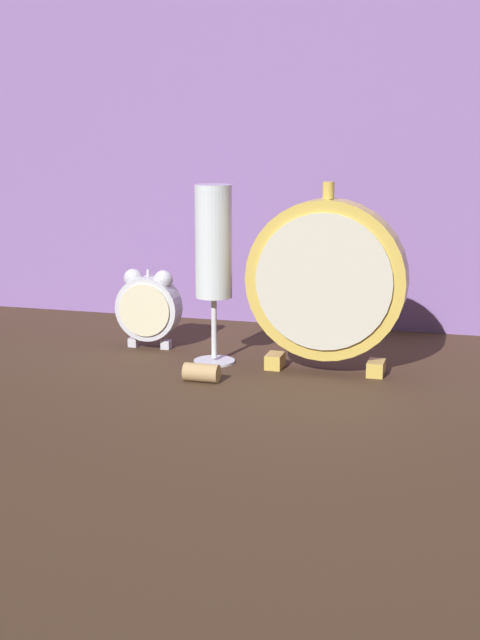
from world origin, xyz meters
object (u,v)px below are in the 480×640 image
object	(u,v)px
alarm_clock_twin_bell	(148,305)
champagne_flute	(214,253)
mantel_clock_silver	(326,281)
wine_cork	(201,373)

from	to	relation	value
alarm_clock_twin_bell	champagne_flute	bearing A→B (deg)	-23.93
mantel_clock_silver	champagne_flute	xyz separation A→B (m)	(-0.14, 0.00, 0.03)
champagne_flute	alarm_clock_twin_bell	bearing A→B (deg)	156.07
mantel_clock_silver	champagne_flute	bearing A→B (deg)	178.14
mantel_clock_silver	champagne_flute	world-z (taller)	mantel_clock_silver
alarm_clock_twin_bell	wine_cork	xyz separation A→B (m)	(0.12, -0.13, -0.05)
mantel_clock_silver	wine_cork	bearing A→B (deg)	-148.53
champagne_flute	wine_cork	distance (m)	0.16
alarm_clock_twin_bell	wine_cork	distance (m)	0.19
alarm_clock_twin_bell	champagne_flute	distance (m)	0.14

